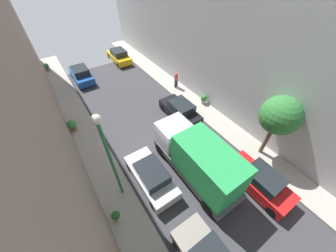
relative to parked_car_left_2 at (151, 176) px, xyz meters
name	(u,v)px	position (x,y,z in m)	size (l,w,h in m)	color
ground	(171,147)	(2.70, 1.67, -0.72)	(32.00, 32.00, 0.00)	#38383D
sidewalk_left	(109,180)	(-2.30, 1.67, -0.64)	(2.00, 44.00, 0.15)	#A8A399
sidewalk_right	(218,122)	(7.70, 1.67, -0.64)	(2.00, 44.00, 0.15)	#A8A399
parked_car_left_2	(151,176)	(0.00, 0.00, 0.00)	(1.78, 4.20, 1.57)	silver
parked_car_left_3	(81,75)	(0.00, 15.34, 0.00)	(1.78, 4.20, 1.57)	#194799
parked_car_right_1	(260,181)	(5.40, -4.08, 0.00)	(1.78, 4.20, 1.57)	red
parked_car_right_2	(180,110)	(5.40, 4.14, 0.00)	(1.78, 4.20, 1.57)	black
parked_car_right_3	(119,56)	(5.40, 17.37, 0.00)	(1.78, 4.20, 1.57)	gold
delivery_truck	(198,159)	(2.70, -1.19, 1.07)	(2.26, 6.60, 3.38)	#4C4C51
pedestrian	(176,79)	(7.82, 8.09, 0.35)	(0.40, 0.36, 1.72)	#2D334C
street_tree_1	(280,116)	(7.91, -2.47, 2.97)	(2.46, 2.46, 4.80)	brown
potted_plant_0	(204,99)	(8.35, 4.35, -0.08)	(0.60, 0.60, 0.88)	#B2A899
potted_plant_1	(116,216)	(-2.82, -0.96, -0.13)	(0.47, 0.47, 0.76)	#B2A899
potted_plant_2	(47,67)	(-2.86, 19.70, -0.10)	(0.54, 0.54, 0.88)	slate
potted_plant_3	(72,125)	(-2.96, 7.65, -0.03)	(0.74, 0.74, 0.99)	brown
lamp_post	(108,151)	(-1.90, 0.38, 3.53)	(0.44, 0.44, 6.35)	#26723F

